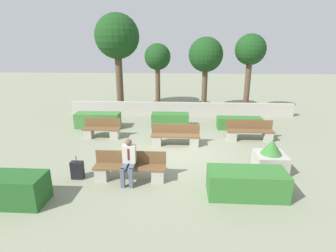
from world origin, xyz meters
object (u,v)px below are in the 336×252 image
at_px(planter_corner_left, 270,158).
at_px(tree_rightmost, 250,52).
at_px(tree_leftmost, 117,38).
at_px(tree_center_left, 158,59).
at_px(tree_center_right, 206,56).
at_px(bench_front, 130,169).
at_px(person_seated_man, 129,159).
at_px(bench_right_side, 175,137).
at_px(bench_back, 102,131).
at_px(suitcase, 77,170).
at_px(bench_left_side, 250,133).

distance_m(planter_corner_left, tree_rightmost, 8.64).
height_order(tree_leftmost, tree_center_left, tree_leftmost).
bearing_deg(tree_center_right, bench_front, -107.34).
xyz_separation_m(person_seated_man, planter_corner_left, (4.39, 0.98, -0.28)).
bearing_deg(bench_right_side, bench_back, 161.20).
distance_m(bench_front, planter_corner_left, 4.47).
distance_m(planter_corner_left, suitcase, 6.06).
height_order(person_seated_man, tree_rightmost, tree_rightmost).
distance_m(bench_back, planter_corner_left, 6.98).
distance_m(bench_back, tree_leftmost, 6.93).
bearing_deg(bench_back, tree_center_left, 79.67).
bearing_deg(bench_front, planter_corner_left, 10.73).
distance_m(suitcase, tree_center_left, 9.71).
height_order(suitcase, tree_leftmost, tree_leftmost).
bearing_deg(bench_right_side, tree_center_left, 95.28).
bearing_deg(bench_front, suitcase, -178.58).
distance_m(person_seated_man, tree_rightmost, 10.84).
xyz_separation_m(person_seated_man, tree_center_left, (-0.01, 9.24, 2.43)).
bearing_deg(planter_corner_left, bench_left_side, 89.23).
xyz_separation_m(bench_front, tree_leftmost, (-2.45, 9.28, 4.01)).
xyz_separation_m(bench_back, suitcase, (0.37, -3.71, -0.04)).
height_order(bench_left_side, tree_leftmost, tree_leftmost).
height_order(tree_center_left, tree_rightmost, tree_rightmost).
bearing_deg(bench_front, tree_rightmost, 58.64).
xyz_separation_m(suitcase, tree_rightmost, (6.99, 8.87, 3.29)).
bearing_deg(bench_back, person_seated_man, -52.85).
height_order(bench_right_side, tree_center_right, tree_center_right).
height_order(bench_right_side, suitcase, bench_right_side).
distance_m(bench_back, tree_center_right, 7.96).
distance_m(bench_front, tree_center_left, 9.52).
xyz_separation_m(bench_left_side, tree_leftmost, (-6.87, 5.56, 4.02)).
bearing_deg(tree_center_right, bench_back, -131.23).
relative_size(person_seated_man, tree_rightmost, 0.29).
relative_size(suitcase, tree_center_right, 0.17).
distance_m(bench_right_side, bench_back, 3.33).
height_order(tree_leftmost, tree_rightmost, tree_leftmost).
xyz_separation_m(bench_front, bench_right_side, (1.28, 2.96, -0.01)).
bearing_deg(planter_corner_left, person_seated_man, -167.43).
height_order(person_seated_man, planter_corner_left, person_seated_man).
relative_size(planter_corner_left, tree_rightmost, 0.23).
bearing_deg(tree_rightmost, tree_leftmost, 176.67).
bearing_deg(tree_center_left, bench_left_side, -50.42).
bearing_deg(tree_leftmost, tree_center_right, -0.77).
distance_m(planter_corner_left, tree_center_right, 8.99).
height_order(bench_front, bench_left_side, same).
xyz_separation_m(bench_back, tree_center_right, (4.86, 5.54, 3.00)).
bearing_deg(bench_back, bench_left_side, 10.16).
relative_size(planter_corner_left, suitcase, 1.41).
bearing_deg(tree_center_right, suitcase, -115.86).
bearing_deg(tree_rightmost, bench_front, -121.36).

